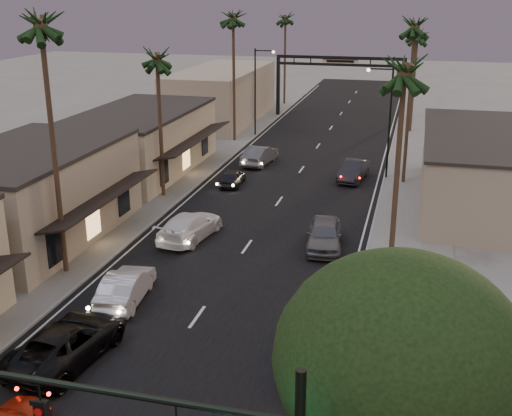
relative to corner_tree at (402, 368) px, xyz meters
The scene contains 27 objects.
ground 34.43m from the corner_tree, 106.23° to the left, with size 200.00×200.00×0.00m, color slate.
road 39.19m from the corner_tree, 104.16° to the left, with size 14.00×120.00×0.02m, color black.
sidewalk_left 48.78m from the corner_tree, 113.07° to the left, with size 5.00×92.00×0.12m, color slate.
sidewalk_right 44.94m from the corner_tree, 89.97° to the left, with size 5.00×92.00×0.12m, color slate.
storefront_mid 29.32m from the corner_tree, 140.47° to the left, with size 8.00×14.00×5.50m, color gray.
storefront_far 41.37m from the corner_tree, 123.05° to the left, with size 8.00×16.00×5.00m, color #BBB08F.
storefront_dist 61.86m from the corner_tree, 111.33° to the left, with size 8.00×20.00×6.00m, color gray.
building_right 33.05m from the corner_tree, 82.09° to the left, with size 8.00×18.00×5.00m, color gray.
corner_tree is the anchor object (origin of this frame).
arch 63.26m from the corner_tree, 98.62° to the left, with size 15.20×0.40×7.27m.
streetlight_right 37.64m from the corner_tree, 93.89° to the left, with size 2.13×0.30×9.00m.
streetlight_left 53.15m from the corner_tree, 107.97° to the left, with size 2.13×0.30×9.00m.
palm_lb 24.36m from the corner_tree, 141.17° to the left, with size 3.20×3.20×15.20m.
palm_lc 34.09m from the corner_tree, 122.34° to the left, with size 3.20×3.20×12.20m.
palm_ld 51.28m from the corner_tree, 110.81° to the left, with size 3.20×3.20×14.20m.
palm_ra 17.45m from the corner_tree, 93.03° to the left, with size 3.20×3.20×13.20m.
palm_rb 37.12m from the corner_tree, 91.37° to the left, with size 3.20×3.20×14.20m.
palm_rc 56.74m from the corner_tree, 90.89° to the left, with size 3.20×3.20×12.20m.
palm_far 72.96m from the corner_tree, 104.14° to the left, with size 3.20×3.20×13.20m.
oncoming_pickup 15.90m from the corner_tree, 153.44° to the left, with size 2.75×5.96×1.66m, color black.
oncoming_silver 18.87m from the corner_tree, 137.62° to the left, with size 1.69×4.85×1.60m, color #ABACB1.
oncoming_white 25.37m from the corner_tree, 122.22° to the left, with size 2.31×5.69×1.65m, color white.
oncoming_dgrey 35.92m from the corner_tree, 113.10° to the left, with size 1.56×3.88×1.32m, color black.
oncoming_grey_far 41.90m from the corner_tree, 108.80° to the left, with size 1.77×5.07×1.67m, color #4D4D52.
curbside_black 10.54m from the corner_tree, 110.95° to the left, with size 2.15×5.28×1.53m, color black.
curbside_grey 22.69m from the corner_tree, 102.96° to the left, with size 2.01×5.00×1.70m, color #54555A.
curbside_far 37.13m from the corner_tree, 97.56° to the left, with size 1.67×4.80×1.58m, color black.
Camera 1 is at (9.38, -6.44, 14.67)m, focal length 45.00 mm.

